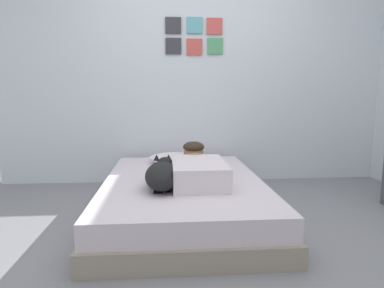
% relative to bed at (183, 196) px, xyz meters
% --- Properties ---
extents(ground_plane, '(12.84, 12.84, 0.00)m').
position_rel_bed_xyz_m(ground_plane, '(0.18, -0.52, -0.15)').
color(ground_plane, gray).
extents(back_wall, '(4.42, 0.12, 2.50)m').
position_rel_bed_xyz_m(back_wall, '(0.18, 1.16, 1.10)').
color(back_wall, silver).
rests_on(back_wall, ground).
extents(bed, '(1.34, 2.03, 0.31)m').
position_rel_bed_xyz_m(bed, '(0.00, 0.00, 0.00)').
color(bed, gray).
rests_on(bed, ground).
extents(pillow, '(0.52, 0.32, 0.11)m').
position_rel_bed_xyz_m(pillow, '(-0.06, 0.65, 0.21)').
color(pillow, silver).
rests_on(pillow, bed).
extents(person_lying, '(0.43, 0.92, 0.27)m').
position_rel_bed_xyz_m(person_lying, '(0.12, -0.04, 0.26)').
color(person_lying, silver).
rests_on(person_lying, bed).
extents(dog, '(0.26, 0.57, 0.21)m').
position_rel_bed_xyz_m(dog, '(-0.17, -0.27, 0.26)').
color(dog, black).
rests_on(dog, bed).
extents(coffee_cup, '(0.12, 0.09, 0.07)m').
position_rel_bed_xyz_m(coffee_cup, '(0.11, 0.46, 0.20)').
color(coffee_cup, teal).
rests_on(coffee_cup, bed).
extents(cell_phone, '(0.07, 0.14, 0.01)m').
position_rel_bed_xyz_m(cell_phone, '(-0.20, -0.36, 0.16)').
color(cell_phone, black).
rests_on(cell_phone, bed).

